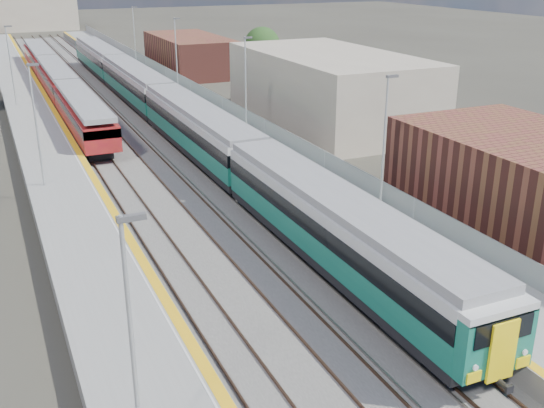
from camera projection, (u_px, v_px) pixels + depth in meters
ground at (146, 128)px, 57.43m from camera, size 320.00×320.00×0.00m
ballast_bed at (115, 124)px, 58.69m from camera, size 10.50×155.00×0.06m
tracks at (118, 119)px, 60.32m from camera, size 8.96×160.00×0.17m
platform_right at (193, 111)px, 61.39m from camera, size 4.70×155.00×8.52m
platform_left at (37, 126)px, 55.90m from camera, size 4.30×155.00×8.52m
green_train at (163, 103)px, 56.39m from camera, size 3.01×83.79×3.32m
red_train at (57, 80)px, 69.19m from camera, size 2.72×55.22×3.43m
tree_d at (262, 45)px, 81.71m from camera, size 4.67×4.67×6.33m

